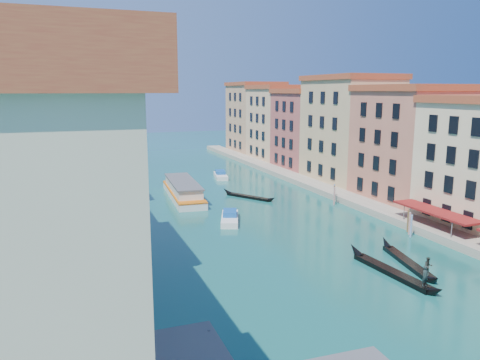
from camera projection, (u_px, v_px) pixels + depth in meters
The scene contains 9 objects.
left_bank_palazzos at pixel (31, 151), 65.25m from camera, with size 12.80×128.40×21.00m.
right_bank_palazzos at pixel (368, 137), 84.59m from camera, with size 12.80×128.40×21.00m.
quay at pixel (327, 190), 83.60m from camera, with size 4.00×140.00×1.00m, color gray.
vaporetto_far at pixel (183, 190), 80.05m from camera, with size 5.91×19.99×2.93m.
gondola_fore at pixel (391, 270), 46.58m from camera, with size 2.00×13.45×2.68m.
gondola_right at pixel (409, 261), 49.01m from camera, with size 3.66×12.41×2.50m.
gondola_far at pixel (247, 196), 79.98m from camera, with size 6.82×9.98×1.60m.
motorboat_mid at pixel (230, 218), 65.44m from camera, with size 4.64×7.58×1.50m.
motorboat_far at pixel (221, 175), 98.43m from camera, with size 3.66×7.56×1.50m.
Camera 1 is at (-20.99, -6.29, 18.03)m, focal length 35.00 mm.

